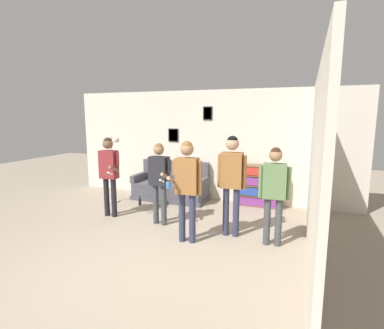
# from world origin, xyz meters

# --- Properties ---
(ground_plane) EXTENTS (20.00, 20.00, 0.00)m
(ground_plane) POSITION_xyz_m (0.00, 0.00, 0.00)
(ground_plane) COLOR gray
(wall_back) EXTENTS (7.31, 0.08, 2.70)m
(wall_back) POSITION_xyz_m (-0.00, 4.00, 1.35)
(wall_back) COLOR silver
(wall_back) RESTS_ON ground_plane
(wall_right) EXTENTS (0.06, 6.37, 2.70)m
(wall_right) POSITION_xyz_m (2.48, 1.99, 1.35)
(wall_right) COLOR silver
(wall_right) RESTS_ON ground_plane
(couch) EXTENTS (1.86, 0.80, 0.94)m
(couch) POSITION_xyz_m (-0.77, 3.59, 0.30)
(couch) COLOR #4C4C56
(couch) RESTS_ON ground_plane
(bookshelf) EXTENTS (1.09, 0.30, 0.96)m
(bookshelf) POSITION_xyz_m (1.39, 3.78, 0.48)
(bookshelf) COLOR brown
(bookshelf) RESTS_ON ground_plane
(floor_lamp) EXTENTS (0.43, 0.28, 1.60)m
(floor_lamp) POSITION_xyz_m (-1.98, 2.87, 1.09)
(floor_lamp) COLOR #ADA89E
(floor_lamp) RESTS_ON ground_plane
(person_player_foreground_left) EXTENTS (0.50, 0.44, 1.65)m
(person_player_foreground_left) POSITION_xyz_m (-1.40, 1.95, 1.01)
(person_player_foreground_left) COLOR black
(person_player_foreground_left) RESTS_ON ground_plane
(person_player_foreground_center) EXTENTS (0.50, 0.46, 1.58)m
(person_player_foreground_center) POSITION_xyz_m (-0.22, 1.90, 0.96)
(person_player_foreground_center) COLOR #3D4247
(person_player_foreground_center) RESTS_ON ground_plane
(person_watcher_holding_cup) EXTENTS (0.50, 0.44, 1.69)m
(person_watcher_holding_cup) POSITION_xyz_m (0.58, 1.33, 1.04)
(person_watcher_holding_cup) COLOR #2D334C
(person_watcher_holding_cup) RESTS_ON ground_plane
(person_spectator_near_bookshelf) EXTENTS (0.50, 0.22, 1.76)m
(person_spectator_near_bookshelf) POSITION_xyz_m (1.20, 1.85, 1.09)
(person_spectator_near_bookshelf) COLOR #2D334C
(person_spectator_near_bookshelf) RESTS_ON ground_plane
(person_spectator_far_right) EXTENTS (0.50, 0.23, 1.61)m
(person_spectator_far_right) POSITION_xyz_m (1.92, 1.71, 0.98)
(person_spectator_far_right) COLOR #3D4247
(person_spectator_far_right) RESTS_ON ground_plane
(bottle_on_floor) EXTENTS (0.07, 0.07, 0.22)m
(bottle_on_floor) POSITION_xyz_m (-1.22, 2.82, 0.09)
(bottle_on_floor) COLOR black
(bottle_on_floor) RESTS_ON ground_plane
(drinking_cup) EXTENTS (0.09, 0.09, 0.10)m
(drinking_cup) POSITION_xyz_m (1.61, 3.78, 1.01)
(drinking_cup) COLOR white
(drinking_cup) RESTS_ON bookshelf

